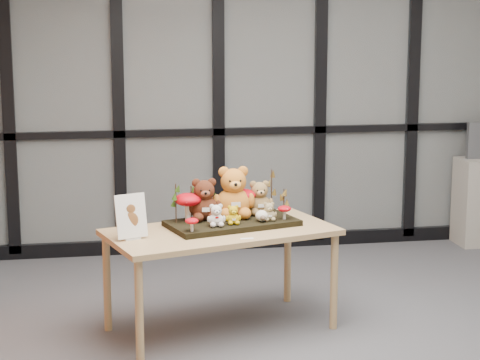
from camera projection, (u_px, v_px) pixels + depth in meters
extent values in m
plane|color=#545559|center=(351.00, 350.00, 5.37)|extent=(5.00, 5.00, 0.00)
plane|color=beige|center=(269.00, 90.00, 7.52)|extent=(5.00, 0.00, 5.00)
cube|color=#2D383F|center=(270.00, 90.00, 7.49)|extent=(4.90, 0.02, 2.70)
cube|color=black|center=(269.00, 240.00, 7.75)|extent=(4.90, 0.06, 0.12)
cube|color=black|center=(270.00, 130.00, 7.56)|extent=(4.90, 0.06, 0.06)
cube|color=black|center=(8.00, 94.00, 7.12)|extent=(0.10, 0.06, 2.70)
cube|color=black|center=(118.00, 93.00, 7.27)|extent=(0.10, 0.06, 2.70)
cube|color=black|center=(218.00, 91.00, 7.42)|extent=(0.10, 0.06, 2.70)
cube|color=black|center=(320.00, 90.00, 7.57)|extent=(0.10, 0.06, 2.70)
cube|color=black|center=(413.00, 88.00, 7.71)|extent=(0.10, 0.06, 2.70)
cube|color=tan|center=(221.00, 232.00, 5.61)|extent=(1.59, 1.10, 0.04)
cylinder|color=tan|center=(139.00, 312.00, 5.10)|extent=(0.05, 0.05, 0.64)
cylinder|color=tan|center=(107.00, 283.00, 5.65)|extent=(0.05, 0.05, 0.64)
cylinder|color=tan|center=(334.00, 282.00, 5.69)|extent=(0.05, 0.05, 0.64)
cylinder|color=tan|center=(288.00, 258.00, 6.24)|extent=(0.05, 0.05, 0.64)
cube|color=black|center=(232.00, 223.00, 5.69)|extent=(0.91, 0.63, 0.04)
cube|color=silver|center=(132.00, 238.00, 5.36)|extent=(0.11, 0.09, 0.01)
cube|color=white|center=(131.00, 216.00, 5.33)|extent=(0.21, 0.12, 0.27)
ellipsoid|color=brown|center=(131.00, 220.00, 5.33)|extent=(0.09, 0.01, 0.10)
ellipsoid|color=brown|center=(131.00, 209.00, 5.32)|extent=(0.05, 0.01, 0.05)
cube|color=white|center=(247.00, 239.00, 5.37)|extent=(0.08, 0.03, 0.00)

